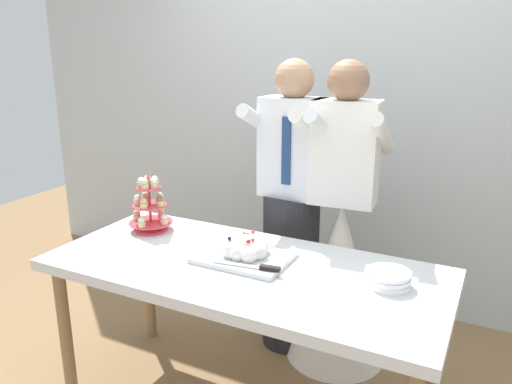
# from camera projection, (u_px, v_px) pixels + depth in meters

# --- Properties ---
(rear_wall) EXTENTS (5.20, 0.10, 2.90)m
(rear_wall) POSITION_uv_depth(u_px,v_px,m) (345.00, 89.00, 3.27)
(rear_wall) COLOR silver
(rear_wall) RESTS_ON ground_plane
(dessert_table) EXTENTS (1.80, 0.80, 0.78)m
(dessert_table) POSITION_uv_depth(u_px,v_px,m) (243.00, 280.00, 2.28)
(dessert_table) COLOR silver
(dessert_table) RESTS_ON ground_plane
(cupcake_stand) EXTENTS (0.23, 0.23, 0.31)m
(cupcake_stand) POSITION_uv_depth(u_px,v_px,m) (150.00, 207.00, 2.64)
(cupcake_stand) COLOR #D83F4C
(cupcake_stand) RESTS_ON dessert_table
(main_cake_tray) EXTENTS (0.44, 0.31, 0.13)m
(main_cake_tray) POSITION_uv_depth(u_px,v_px,m) (244.00, 251.00, 2.30)
(main_cake_tray) COLOR silver
(main_cake_tray) RESTS_ON dessert_table
(plate_stack) EXTENTS (0.18, 0.18, 0.07)m
(plate_stack) POSITION_uv_depth(u_px,v_px,m) (389.00, 278.00, 2.05)
(plate_stack) COLOR white
(plate_stack) RESTS_ON dessert_table
(person_groom) EXTENTS (0.49, 0.51, 1.66)m
(person_groom) POSITION_uv_depth(u_px,v_px,m) (291.00, 224.00, 2.84)
(person_groom) COLOR #232328
(person_groom) RESTS_ON ground_plane
(person_bride) EXTENTS (0.56, 0.56, 1.66)m
(person_bride) POSITION_uv_depth(u_px,v_px,m) (339.00, 261.00, 2.75)
(person_bride) COLOR white
(person_bride) RESTS_ON ground_plane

